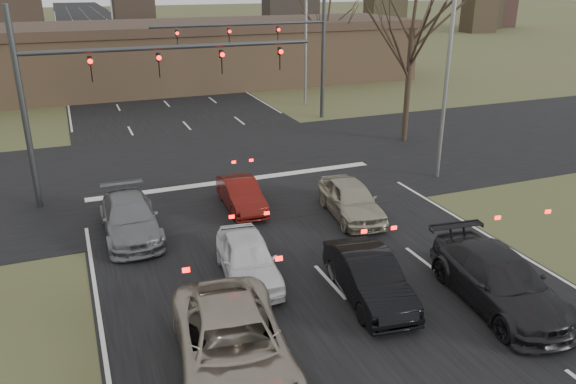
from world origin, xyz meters
name	(u,v)px	position (x,y,z in m)	size (l,w,h in m)	color
ground	(379,336)	(0.00, 0.00, 0.00)	(360.00, 360.00, 0.00)	#464F2A
road_main	(123,56)	(0.00, 60.00, 0.01)	(14.00, 300.00, 0.02)	black
road_cross	(225,168)	(0.00, 15.00, 0.01)	(200.00, 14.00, 0.02)	black
building	(173,55)	(2.00, 38.00, 2.67)	(42.40, 10.40, 5.30)	#826346
mast_arm_near	(108,79)	(-5.23, 13.00, 5.07)	(12.12, 0.24, 8.00)	#383A3D
mast_arm_far	(283,43)	(6.18, 23.00, 5.02)	(11.12, 0.24, 8.00)	#383A3D
streetlight_right_near	(446,58)	(8.82, 10.00, 5.59)	(2.34, 0.25, 10.00)	gray
streetlight_right_far	(304,27)	(9.32, 27.00, 5.59)	(2.34, 0.25, 10.00)	gray
tree_right_far	(328,0)	(15.00, 35.00, 6.96)	(5.40, 5.40, 9.00)	black
car_silver_suv	(233,346)	(-4.00, 0.01, 0.78)	(2.59, 5.61, 1.56)	#A29583
car_white_sedan	(248,258)	(-2.29, 4.22, 0.70)	(1.65, 4.11, 1.40)	white
car_black_hatch	(369,278)	(0.65, 1.77, 0.70)	(1.48, 4.25, 1.40)	black
car_charcoal_sedan	(499,280)	(4.00, 0.15, 0.76)	(2.14, 5.26, 1.53)	black
car_grey_ahead	(130,218)	(-5.32, 8.81, 0.69)	(1.94, 4.78, 1.39)	slate
car_red_ahead	(241,195)	(-0.80, 9.72, 0.62)	(1.31, 3.75, 1.24)	#520F0B
car_silver_ahead	(351,199)	(3.00, 7.36, 0.73)	(1.72, 4.27, 1.45)	#AAA289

